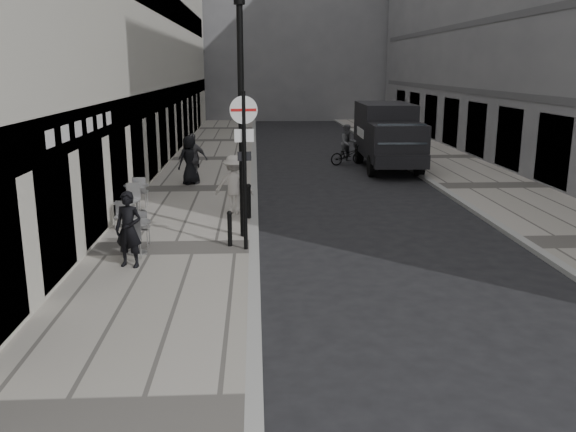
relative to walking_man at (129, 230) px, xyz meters
name	(u,v)px	position (x,y,z in m)	size (l,w,h in m)	color
sidewalk	(200,190)	(0.77, 9.08, -0.92)	(4.00, 60.00, 0.12)	gray
far_sidewalk	(491,187)	(11.77, 9.08, -0.92)	(4.00, 60.00, 0.12)	gray
walking_man	(129,230)	(0.00, 0.00, 0.00)	(0.63, 0.41, 1.71)	black
sign_post	(244,150)	(2.57, 1.21, 1.59)	(0.66, 0.14, 3.82)	black
lamppost	(241,105)	(2.49, 2.40, 2.58)	(0.28, 0.28, 6.18)	black
bollard_near	(249,202)	(2.62, 4.37, -0.37)	(0.13, 0.13, 0.97)	black
bollard_far	(230,230)	(2.17, 1.50, -0.44)	(0.11, 0.11, 0.84)	black
panel_van	(387,133)	(8.77, 13.95, 0.65)	(2.44, 6.19, 2.88)	black
cyclist	(348,149)	(7.17, 15.08, -0.24)	(1.86, 1.17, 1.89)	black
pedestrian_a	(193,159)	(0.46, 10.00, 0.10)	(1.13, 0.47, 1.92)	#4F4F53
pedestrian_b	(234,185)	(2.17, 4.99, 0.04)	(1.16, 0.66, 1.79)	#BDB5AE
pedestrian_c	(190,160)	(0.35, 9.95, 0.06)	(0.90, 0.59, 1.84)	black
cafe_table_near	(125,212)	(-0.83, 3.61, -0.45)	(0.63, 1.42, 0.81)	silver
cafe_table_mid	(137,196)	(-0.83, 5.36, -0.36)	(0.77, 1.73, 0.99)	silver
cafe_table_far	(137,234)	(-0.03, 0.99, -0.39)	(0.72, 1.62, 0.93)	#AAAAAC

